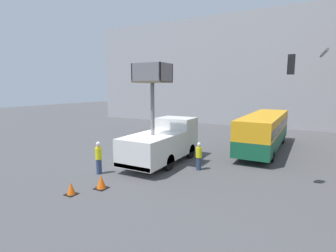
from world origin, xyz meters
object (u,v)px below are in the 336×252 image
object	(u,v)px
utility_truck	(163,141)
traffic_light_pole	(331,100)
traffic_cone_mid_road	(101,182)
city_bus	(264,129)
traffic_cone_near_truck	(71,189)
road_worker_directing	(199,156)
road_worker_near_truck	(99,158)

from	to	relation	value
utility_truck	traffic_light_pole	bearing A→B (deg)	-7.88
utility_truck	traffic_cone_mid_road	world-z (taller)	utility_truck
utility_truck	city_bus	size ratio (longest dim) A/B	0.59
city_bus	traffic_cone_near_truck	world-z (taller)	city_bus
utility_truck	city_bus	distance (m)	9.05
traffic_light_pole	road_worker_directing	world-z (taller)	traffic_light_pole
traffic_light_pole	road_worker_directing	xyz separation A→B (m)	(-6.66, 1.01, -3.67)
road_worker_near_truck	traffic_cone_mid_road	xyz separation A→B (m)	(1.75, -1.68, -0.66)
traffic_light_pole	traffic_cone_mid_road	distance (m)	11.48
traffic_light_pole	traffic_cone_near_truck	xyz separation A→B (m)	(-10.52, -5.51, -4.26)
traffic_cone_near_truck	utility_truck	bearing A→B (deg)	80.86
road_worker_directing	traffic_cone_near_truck	distance (m)	7.60
city_bus	traffic_light_pole	xyz separation A→B (m)	(4.04, -8.57, 2.80)
road_worker_directing	utility_truck	bearing A→B (deg)	21.49
road_worker_near_truck	traffic_cone_mid_road	world-z (taller)	road_worker_near_truck
city_bus	traffic_cone_mid_road	distance (m)	14.12
traffic_cone_mid_road	traffic_light_pole	bearing A→B (deg)	23.36
city_bus	utility_truck	bearing A→B (deg)	148.41
city_bus	road_worker_near_truck	size ratio (longest dim) A/B	5.71
utility_truck	city_bus	xyz separation A→B (m)	(5.39, 7.27, 0.21)
city_bus	road_worker_directing	xyz separation A→B (m)	(-2.63, -7.56, -0.88)
utility_truck	road_worker_directing	xyz separation A→B (m)	(2.76, -0.29, -0.67)
utility_truck	road_worker_near_truck	bearing A→B (deg)	-118.83
road_worker_near_truck	traffic_cone_mid_road	distance (m)	2.51
city_bus	traffic_cone_near_truck	distance (m)	15.57
road_worker_near_truck	traffic_cone_near_truck	xyz separation A→B (m)	(1.03, -2.95, -0.71)
road_worker_near_truck	road_worker_directing	size ratio (longest dim) A/B	1.12
traffic_light_pole	city_bus	bearing A→B (deg)	115.22
utility_truck	road_worker_directing	distance (m)	2.85
utility_truck	road_worker_near_truck	xyz separation A→B (m)	(-2.13, -3.86, -0.54)
utility_truck	traffic_cone_mid_road	xyz separation A→B (m)	(-0.38, -5.54, -1.20)
road_worker_near_truck	traffic_cone_mid_road	size ratio (longest dim) A/B	2.78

